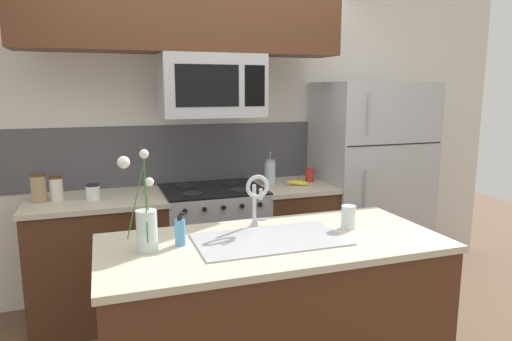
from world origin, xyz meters
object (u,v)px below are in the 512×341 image
(sink_faucet, at_px, (257,194))
(drinking_glass, at_px, (348,217))
(coffee_tin, at_px, (310,175))
(french_press, at_px, (270,172))
(dish_soap_bottle, at_px, (180,232))
(flower_vase, at_px, (145,225))
(storage_jar_short, at_px, (93,192))
(storage_jar_medium, at_px, (56,188))
(microwave, at_px, (211,86))
(refrigerator, at_px, (368,183))
(stove_range, at_px, (214,245))
(storage_jar_tall, at_px, (39,188))
(banana_bunch, at_px, (298,183))

(sink_faucet, distance_m, drinking_glass, 0.52)
(coffee_tin, xyz_separation_m, sink_faucet, (-0.84, -1.09, 0.14))
(french_press, distance_m, dish_soap_bottle, 1.55)
(sink_faucet, bearing_deg, flower_vase, -164.89)
(storage_jar_short, height_order, sink_faucet, sink_faucet)
(drinking_glass, bearing_deg, flower_vase, -179.77)
(storage_jar_medium, relative_size, flower_vase, 0.34)
(french_press, bearing_deg, coffee_tin, -1.63)
(storage_jar_medium, xyz_separation_m, sink_faucet, (1.11, -1.07, 0.11))
(microwave, bearing_deg, storage_jar_short, -179.58)
(refrigerator, bearing_deg, coffee_tin, 176.86)
(stove_range, height_order, flower_vase, flower_vase)
(microwave, bearing_deg, drinking_glass, -67.81)
(storage_jar_short, bearing_deg, coffee_tin, 2.59)
(storage_jar_tall, bearing_deg, dish_soap_bottle, -57.36)
(storage_jar_short, bearing_deg, refrigerator, 1.20)
(sink_faucet, bearing_deg, refrigerator, 37.29)
(stove_range, distance_m, flower_vase, 1.47)
(microwave, xyz_separation_m, banana_bunch, (0.69, -0.04, -0.76))
(microwave, relative_size, french_press, 2.79)
(microwave, xyz_separation_m, sink_faucet, (0.00, -1.02, -0.59))
(sink_faucet, bearing_deg, dish_soap_bottle, -163.09)
(refrigerator, height_order, storage_jar_short, refrigerator)
(microwave, relative_size, refrigerator, 0.43)
(stove_range, height_order, drinking_glass, drinking_glass)
(stove_range, relative_size, storage_jar_tall, 4.64)
(banana_bunch, xyz_separation_m, sink_faucet, (-0.69, -0.98, 0.18))
(storage_jar_short, xyz_separation_m, flower_vase, (0.25, -1.18, 0.07))
(banana_bunch, height_order, flower_vase, flower_vase)
(stove_range, relative_size, storage_jar_short, 8.65)
(refrigerator, bearing_deg, flower_vase, -148.61)
(banana_bunch, xyz_separation_m, coffee_tin, (0.15, 0.11, 0.03))
(storage_jar_tall, bearing_deg, flower_vase, -64.00)
(french_press, bearing_deg, stove_range, -173.06)
(flower_vase, bearing_deg, stove_range, 62.94)
(storage_jar_tall, xyz_separation_m, storage_jar_short, (0.35, -0.05, -0.05))
(microwave, xyz_separation_m, refrigerator, (1.39, 0.04, -0.83))
(refrigerator, bearing_deg, storage_jar_tall, -179.95)
(coffee_tin, bearing_deg, microwave, -175.20)
(sink_faucet, distance_m, flower_vase, 0.64)
(microwave, distance_m, dish_soap_bottle, 1.43)
(banana_bunch, bearing_deg, dish_soap_bottle, -135.59)
(microwave, relative_size, flower_vase, 1.49)
(storage_jar_tall, relative_size, dish_soap_bottle, 1.21)
(stove_range, xyz_separation_m, flower_vase, (-0.62, -1.21, 0.58))
(refrigerator, relative_size, coffee_tin, 15.72)
(flower_vase, bearing_deg, banana_bunch, 41.25)
(storage_jar_tall, distance_m, coffee_tin, 2.06)
(microwave, relative_size, storage_jar_tall, 3.72)
(microwave, distance_m, banana_bunch, 1.03)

